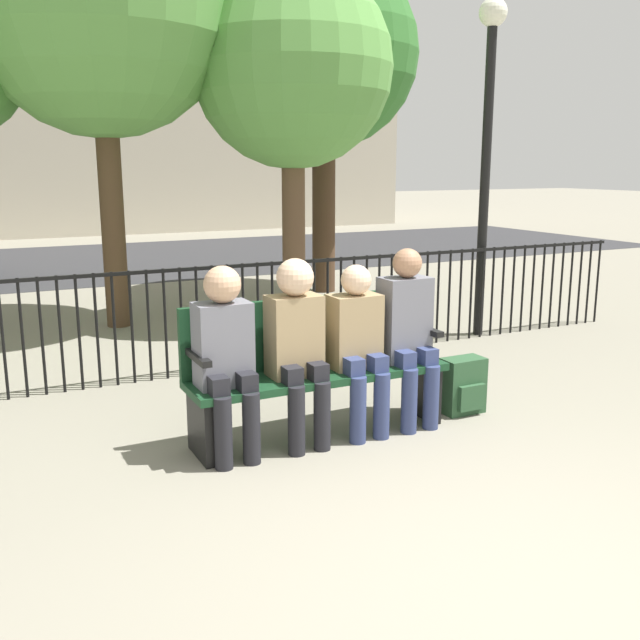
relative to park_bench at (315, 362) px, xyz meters
The scene contains 14 objects.
ground_plane 2.33m from the park_bench, 90.00° to the right, with size 80.00×80.00×0.00m, color gray.
park_bench is the anchor object (origin of this frame).
seated_person_0 0.71m from the park_bench, 169.06° to the right, with size 0.34×0.39×1.20m.
seated_person_1 0.30m from the park_bench, 145.51° to the right, with size 0.34×0.39×1.22m.
seated_person_2 0.33m from the park_bench, 27.31° to the right, with size 0.34×0.39×1.15m.
seated_person_3 0.70m from the park_bench, 10.99° to the right, with size 0.34×0.39×1.24m.
backpack 1.19m from the park_bench, ahead, with size 0.31×0.22×0.41m.
fence_railing 1.68m from the park_bench, 90.56° to the left, with size 9.01×0.03×0.95m.
tree_0 4.41m from the park_bench, 67.61° to the left, with size 2.25×2.25×3.98m.
tree_1 6.21m from the park_bench, 62.53° to the left, with size 2.57×2.57×4.56m.
tree_2 4.94m from the park_bench, 97.88° to the left, with size 2.76×2.76×4.81m.
lamp_post 3.80m from the park_bench, 32.22° to the left, with size 0.28×0.28×3.40m.
street_surface 9.73m from the park_bench, 90.00° to the left, with size 24.00×6.00×0.01m.
building_facade 18.59m from the park_bench, 90.00° to the left, with size 20.00×6.00×12.19m.
Camera 1 is at (-2.03, -1.87, 1.79)m, focal length 40.00 mm.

